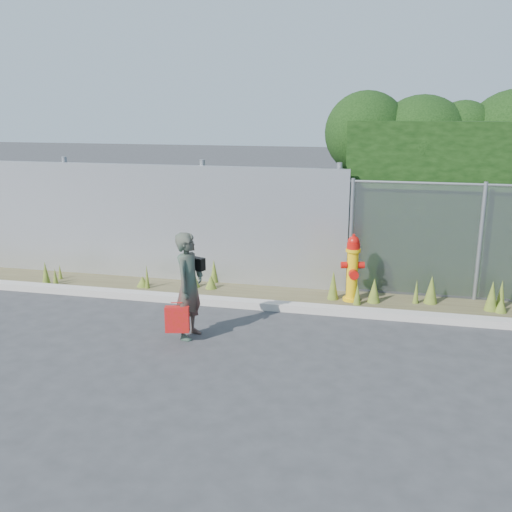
% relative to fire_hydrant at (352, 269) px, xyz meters
% --- Properties ---
extents(ground, '(80.00, 80.00, 0.00)m').
position_rel_fire_hydrant_xyz_m(ground, '(-1.13, -2.48, -0.57)').
color(ground, '#323234').
rests_on(ground, ground).
extents(curb, '(16.00, 0.22, 0.12)m').
position_rel_fire_hydrant_xyz_m(curb, '(-1.13, -0.68, -0.51)').
color(curb, '#AAA39A').
rests_on(curb, ground).
extents(weed_strip, '(16.00, 1.28, 0.52)m').
position_rel_fire_hydrant_xyz_m(weed_strip, '(0.26, -0.03, -0.45)').
color(weed_strip, '#4C442B').
rests_on(weed_strip, ground).
extents(corrugated_fence, '(8.50, 0.21, 2.30)m').
position_rel_fire_hydrant_xyz_m(corrugated_fence, '(-4.37, 0.53, 0.53)').
color(corrugated_fence, '#A6A7AD').
rests_on(corrugated_fence, ground).
extents(fire_hydrant, '(0.40, 0.35, 1.18)m').
position_rel_fire_hydrant_xyz_m(fire_hydrant, '(0.00, 0.00, 0.00)').
color(fire_hydrant, '#EBB40C').
rests_on(fire_hydrant, ground).
extents(woman, '(0.45, 0.61, 1.55)m').
position_rel_fire_hydrant_xyz_m(woman, '(-2.18, -2.06, 0.20)').
color(woman, '#106A51').
rests_on(woman, ground).
extents(red_tote_bag, '(0.34, 0.12, 0.44)m').
position_rel_fire_hydrant_xyz_m(red_tote_bag, '(-2.28, -2.32, -0.22)').
color(red_tote_bag, '#A91C09').
extents(black_shoulder_bag, '(0.24, 0.10, 0.18)m').
position_rel_fire_hydrant_xyz_m(black_shoulder_bag, '(-2.11, -1.89, 0.48)').
color(black_shoulder_bag, black).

